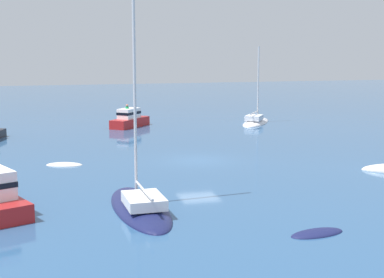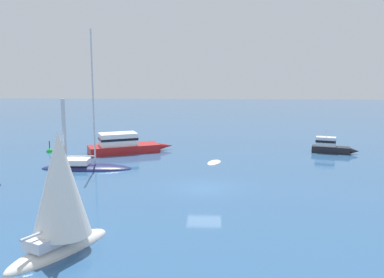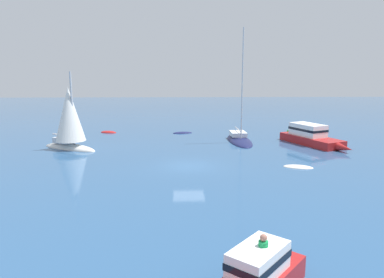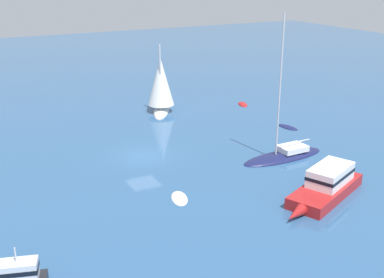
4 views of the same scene
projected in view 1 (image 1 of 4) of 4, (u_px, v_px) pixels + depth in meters
ground_plane at (199, 160)px, 37.07m from camera, size 160.00×160.00×0.00m
sailboat at (140, 206)px, 25.76m from camera, size 7.83×2.50×12.14m
dinghy at (317, 234)px, 22.41m from camera, size 1.35×2.50×0.34m
ketch at (256, 122)px, 55.31m from camera, size 6.67×5.49×7.76m
rib at (64, 165)px, 35.57m from camera, size 1.74×2.50×0.33m
powerboat_1 at (131, 119)px, 52.81m from camera, size 5.02×4.61×2.14m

